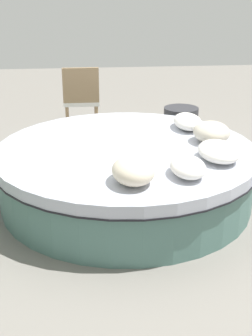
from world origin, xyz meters
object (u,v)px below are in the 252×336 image
at_px(throw_pillow_0, 133,170).
at_px(side_table, 181,123).
at_px(throw_pillow_3, 212,132).
at_px(throw_pillow_4, 188,121).
at_px(patio_chair, 81,95).
at_px(throw_pillow_2, 219,151).
at_px(round_bed, 126,172).
at_px(throw_pillow_1, 188,167).

bearing_deg(throw_pillow_0, side_table, -20.15).
height_order(throw_pillow_3, throw_pillow_4, throw_pillow_3).
bearing_deg(patio_chair, throw_pillow_4, -57.33).
relative_size(throw_pillow_4, side_table, 0.99).
relative_size(throw_pillow_0, patio_chair, 0.47).
height_order(throw_pillow_2, throw_pillow_4, throw_pillow_4).
distance_m(throw_pillow_3, throw_pillow_4, 0.50).
bearing_deg(throw_pillow_4, throw_pillow_0, 151.11).
bearing_deg(throw_pillow_3, round_bed, 94.02).
bearing_deg(patio_chair, throw_pillow_0, -83.25).
relative_size(round_bed, throw_pillow_4, 5.35).
bearing_deg(patio_chair, round_bed, -80.05).
xyz_separation_m(round_bed, throw_pillow_0, (-0.86, 0.03, 0.38)).
xyz_separation_m(throw_pillow_0, throw_pillow_1, (0.10, -0.47, -0.03)).
relative_size(round_bed, throw_pillow_3, 6.24).
bearing_deg(throw_pillow_0, throw_pillow_4, -28.89).
bearing_deg(throw_pillow_4, throw_pillow_1, 166.96).
xyz_separation_m(throw_pillow_1, side_table, (2.67, -0.54, -0.42)).
relative_size(round_bed, side_table, 5.32).
relative_size(patio_chair, side_table, 1.99).
distance_m(throw_pillow_2, side_table, 2.38).
bearing_deg(round_bed, throw_pillow_3, -85.98).
bearing_deg(throw_pillow_4, throw_pillow_2, -176.21).
distance_m(throw_pillow_1, side_table, 2.76).
xyz_separation_m(throw_pillow_2, patio_chair, (2.78, 1.24, -0.09)).
relative_size(round_bed, throw_pillow_2, 5.08).
bearing_deg(throw_pillow_1, throw_pillow_4, -13.04).
xyz_separation_m(throw_pillow_0, throw_pillow_4, (1.41, -0.78, -0.02)).
height_order(throw_pillow_1, throw_pillow_4, throw_pillow_4).
bearing_deg(throw_pillow_3, throw_pillow_2, 171.71).
distance_m(throw_pillow_3, side_table, 1.90).
bearing_deg(throw_pillow_2, throw_pillow_1, 132.40).
bearing_deg(throw_pillow_1, round_bed, 30.09).
relative_size(throw_pillow_1, side_table, 0.90).
height_order(throw_pillow_1, throw_pillow_2, throw_pillow_2).
xyz_separation_m(throw_pillow_2, throw_pillow_3, (0.49, -0.07, 0.03)).
bearing_deg(throw_pillow_3, throw_pillow_4, 15.84).
bearing_deg(throw_pillow_1, throw_pillow_0, 101.57).
distance_m(round_bed, throw_pillow_0, 0.95).
distance_m(throw_pillow_1, patio_chair, 3.24).
xyz_separation_m(throw_pillow_4, patio_chair, (1.81, 1.17, -0.09)).
height_order(patio_chair, side_table, patio_chair).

